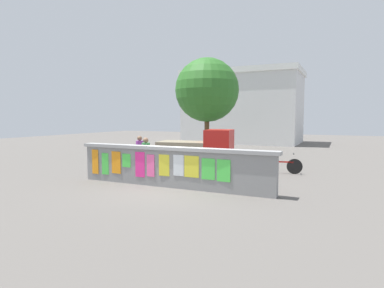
% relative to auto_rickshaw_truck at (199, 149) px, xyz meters
% --- Properties ---
extents(ground, '(60.00, 60.00, 0.00)m').
position_rel_auto_rickshaw_truck_xyz_m(ground, '(0.91, 3.48, -0.90)').
color(ground, '#605B56').
extents(poster_wall, '(7.53, 0.42, 1.42)m').
position_rel_auto_rickshaw_truck_xyz_m(poster_wall, '(0.90, -4.52, -0.16)').
color(poster_wall, gray).
rests_on(poster_wall, ground).
extents(auto_rickshaw_truck, '(3.78, 2.01, 1.85)m').
position_rel_auto_rickshaw_truck_xyz_m(auto_rickshaw_truck, '(0.00, 0.00, 0.00)').
color(auto_rickshaw_truck, black).
rests_on(auto_rickshaw_truck, ground).
extents(motorcycle, '(1.90, 0.56, 0.87)m').
position_rel_auto_rickshaw_truck_xyz_m(motorcycle, '(2.91, -3.19, -0.44)').
color(motorcycle, black).
rests_on(motorcycle, ground).
extents(bicycle_near, '(1.70, 0.44, 0.95)m').
position_rel_auto_rickshaw_truck_xyz_m(bicycle_near, '(3.97, -0.07, -0.54)').
color(bicycle_near, black).
rests_on(bicycle_near, ground).
extents(person_walking, '(0.47, 0.47, 1.62)m').
position_rel_auto_rickshaw_truck_xyz_m(person_walking, '(-0.97, -3.22, 0.09)').
color(person_walking, purple).
rests_on(person_walking, ground).
extents(person_bystander, '(0.46, 0.46, 1.62)m').
position_rel_auto_rickshaw_truck_xyz_m(person_bystander, '(-1.87, -2.35, 0.09)').
color(person_bystander, '#BF6626').
rests_on(person_bystander, ground).
extents(tree_roadside, '(4.13, 4.13, 6.26)m').
position_rel_auto_rickshaw_truck_xyz_m(tree_roadside, '(-1.76, 5.25, 3.28)').
color(tree_roadside, brown).
rests_on(tree_roadside, ground).
extents(building_background, '(10.78, 6.59, 6.81)m').
position_rel_auto_rickshaw_truck_xyz_m(building_background, '(-2.46, 16.22, 2.52)').
color(building_background, silver).
rests_on(building_background, ground).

